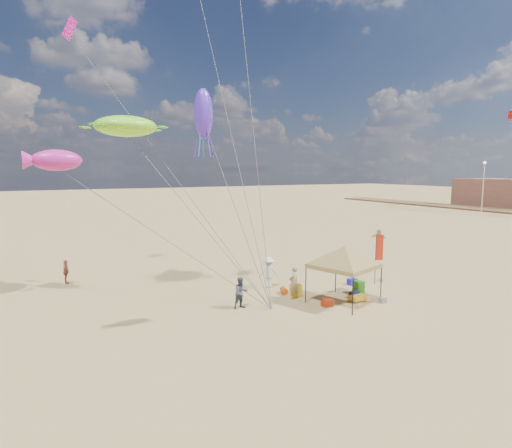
# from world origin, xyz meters

# --- Properties ---
(ground) EXTENTS (280.00, 280.00, 0.00)m
(ground) POSITION_xyz_m (0.00, 0.00, 0.00)
(ground) COLOR tan
(ground) RESTS_ON ground
(canopy_tent) EXTENTS (5.39, 5.39, 3.48)m
(canopy_tent) POSITION_xyz_m (3.42, -0.27, 2.90)
(canopy_tent) COLOR black
(canopy_tent) RESTS_ON ground
(feather_flag) EXTENTS (0.45, 0.20, 3.10)m
(feather_flag) POSITION_xyz_m (7.60, 1.50, 2.07)
(feather_flag) COLOR black
(feather_flag) RESTS_ON ground
(cooler_red) EXTENTS (0.54, 0.38, 0.38)m
(cooler_red) POSITION_xyz_m (2.29, -0.37, 0.19)
(cooler_red) COLOR #A72C0D
(cooler_red) RESTS_ON ground
(cooler_blue) EXTENTS (0.54, 0.38, 0.38)m
(cooler_blue) POSITION_xyz_m (6.18, 2.15, 0.19)
(cooler_blue) COLOR #1B17BD
(cooler_blue) RESTS_ON ground
(bag_navy) EXTENTS (0.69, 0.54, 0.36)m
(bag_navy) POSITION_xyz_m (4.59, 0.17, 0.18)
(bag_navy) COLOR black
(bag_navy) RESTS_ON ground
(bag_orange) EXTENTS (0.54, 0.69, 0.36)m
(bag_orange) POSITION_xyz_m (1.56, 2.58, 0.18)
(bag_orange) COLOR #CC490B
(bag_orange) RESTS_ON ground
(chair_green) EXTENTS (0.50, 0.50, 0.70)m
(chair_green) POSITION_xyz_m (5.29, 0.62, 0.35)
(chair_green) COLOR #277B16
(chair_green) RESTS_ON ground
(chair_yellow) EXTENTS (0.50, 0.50, 0.70)m
(chair_yellow) POSITION_xyz_m (1.81, 1.78, 0.35)
(chair_yellow) COLOR yellow
(chair_yellow) RESTS_ON ground
(crate_grey) EXTENTS (0.34, 0.30, 0.28)m
(crate_grey) POSITION_xyz_m (5.20, -1.31, 0.14)
(crate_grey) COLOR slate
(crate_grey) RESTS_ON ground
(beach_cart) EXTENTS (0.90, 0.50, 0.24)m
(beach_cart) POSITION_xyz_m (4.24, -0.51, 0.20)
(beach_cart) COLOR yellow
(beach_cart) RESTS_ON ground
(person_near_a) EXTENTS (0.74, 0.58, 1.80)m
(person_near_a) POSITION_xyz_m (1.51, 1.53, 0.90)
(person_near_a) COLOR tan
(person_near_a) RESTS_ON ground
(person_near_b) EXTENTS (0.86, 0.71, 1.61)m
(person_near_b) POSITION_xyz_m (-1.69, 1.46, 0.81)
(person_near_b) COLOR #3D4453
(person_near_b) RESTS_ON ground
(person_near_c) EXTENTS (1.37, 1.12, 1.85)m
(person_near_c) POSITION_xyz_m (1.41, 4.03, 0.92)
(person_near_c) COLOR white
(person_near_c) RESTS_ON ground
(person_far_a) EXTENTS (0.48, 0.92, 1.50)m
(person_far_a) POSITION_xyz_m (-8.96, 10.74, 0.75)
(person_far_a) COLOR #B35D44
(person_far_a) RESTS_ON ground
(person_far_c) EXTENTS (0.97, 1.52, 1.57)m
(person_far_c) POSITION_xyz_m (17.14, 11.00, 0.78)
(person_far_c) COLOR tan
(person_far_c) RESTS_ON ground
(building_north) EXTENTS (10.00, 14.00, 5.20)m
(building_north) POSITION_xyz_m (67.00, 30.00, 2.60)
(building_north) COLOR #8C5947
(building_north) RESTS_ON ground
(lamp_north) EXTENTS (0.50, 0.50, 8.25)m
(lamp_north) POSITION_xyz_m (55.00, 26.00, 5.52)
(lamp_north) COLOR silver
(lamp_north) RESTS_ON ground
(turtle_kite) EXTENTS (3.85, 3.34, 1.12)m
(turtle_kite) POSITION_xyz_m (-5.92, 6.75, 9.23)
(turtle_kite) COLOR #8AFA27
(turtle_kite) RESTS_ON ground
(fish_kite) EXTENTS (1.93, 1.36, 0.77)m
(fish_kite) POSITION_xyz_m (-9.82, 0.21, 7.27)
(fish_kite) COLOR #CE2397
(fish_kite) RESTS_ON ground
(squid_kite) EXTENTS (1.25, 1.25, 2.75)m
(squid_kite) POSITION_xyz_m (-2.01, 5.35, 9.96)
(squid_kite) COLOR #572FD5
(squid_kite) RESTS_ON ground
(stunt_kite_pink) EXTENTS (1.04, 1.40, 1.17)m
(stunt_kite_pink) POSITION_xyz_m (-7.83, 12.44, 15.50)
(stunt_kite_pink) COLOR #FF15C4
(stunt_kite_pink) RESTS_ON ground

